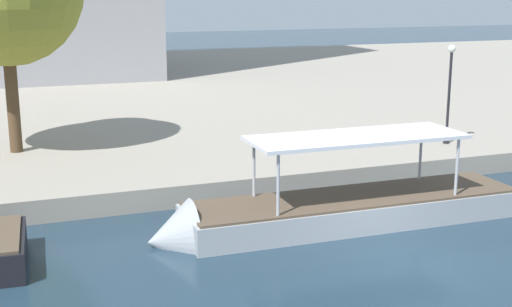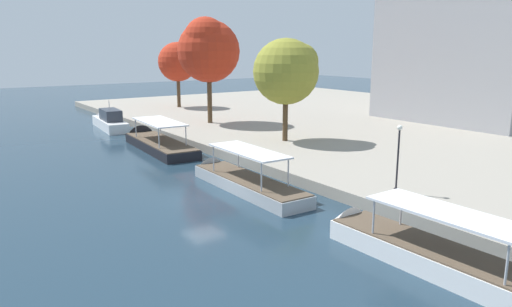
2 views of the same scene
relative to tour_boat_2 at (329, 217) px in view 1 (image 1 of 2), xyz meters
name	(u,v)px [view 1 (image 1 of 2)]	position (x,y,z in m)	size (l,w,h in m)	color
ground_plane	(411,261)	(0.80, -3.62, -0.31)	(220.00, 220.00, 0.00)	#1E3342
dock_promenade	(150,89)	(0.80, 31.01, 0.11)	(120.00, 55.00, 0.83)	gray
tour_boat_2	(329,217)	(0.00, 0.00, 0.00)	(12.76, 2.88, 4.02)	#9EA3A8
lamp_post	(449,89)	(8.90, 6.07, 2.98)	(0.34, 0.34, 4.41)	black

